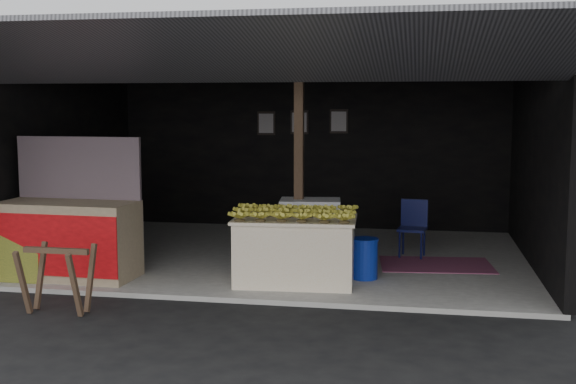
% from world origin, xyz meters
% --- Properties ---
extents(ground, '(80.00, 80.00, 0.00)m').
position_xyz_m(ground, '(0.00, 0.00, 0.00)').
color(ground, black).
rests_on(ground, ground).
extents(concrete_slab, '(7.00, 5.00, 0.06)m').
position_xyz_m(concrete_slab, '(0.00, 2.50, 0.03)').
color(concrete_slab, gray).
rests_on(concrete_slab, ground).
extents(shophouse, '(7.40, 7.29, 3.02)m').
position_xyz_m(shophouse, '(0.00, 2.82, 2.10)').
color(shophouse, black).
rests_on(shophouse, ground).
extents(banana_table, '(1.53, 1.00, 0.81)m').
position_xyz_m(banana_table, '(0.44, 0.82, 0.47)').
color(banana_table, silver).
rests_on(banana_table, concrete_slab).
extents(banana_pile, '(1.41, 0.90, 0.16)m').
position_xyz_m(banana_pile, '(0.44, 0.82, 0.95)').
color(banana_pile, gold).
rests_on(banana_pile, banana_table).
extents(white_crate, '(0.87, 0.64, 0.90)m').
position_xyz_m(white_crate, '(0.46, 1.87, 0.51)').
color(white_crate, white).
rests_on(white_crate, concrete_slab).
extents(neighbor_stall, '(1.75, 0.84, 1.77)m').
position_xyz_m(neighbor_stall, '(-2.44, 0.61, 0.59)').
color(neighbor_stall, '#998466').
rests_on(neighbor_stall, concrete_slab).
extents(green_signboard, '(0.61, 0.13, 0.92)m').
position_xyz_m(green_signboard, '(-2.95, 0.25, 0.52)').
color(green_signboard, black).
rests_on(green_signboard, concrete_slab).
extents(sawhorse, '(0.74, 0.64, 0.72)m').
position_xyz_m(sawhorse, '(-1.88, -0.74, 0.46)').
color(sawhorse, brown).
rests_on(sawhorse, ground).
extents(water_barrel, '(0.33, 0.33, 0.48)m').
position_xyz_m(water_barrel, '(1.26, 1.21, 0.30)').
color(water_barrel, '#0D2495').
rests_on(water_barrel, concrete_slab).
extents(plastic_chair, '(0.44, 0.44, 0.82)m').
position_xyz_m(plastic_chair, '(1.84, 2.71, 0.54)').
color(plastic_chair, '#0A0D38').
rests_on(plastic_chair, concrete_slab).
extents(magenta_rug, '(1.59, 1.14, 0.01)m').
position_xyz_m(magenta_rug, '(2.16, 2.16, 0.07)').
color(magenta_rug, maroon).
rests_on(magenta_rug, concrete_slab).
extents(picture_frames, '(1.62, 0.04, 0.46)m').
position_xyz_m(picture_frames, '(-0.17, 4.89, 1.93)').
color(picture_frames, black).
rests_on(picture_frames, shophouse).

